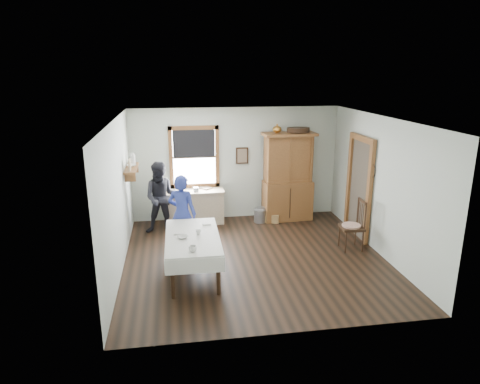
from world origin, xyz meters
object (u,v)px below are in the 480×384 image
Objects in this scene: woman_blue at (182,217)px; work_counter at (194,207)px; spindle_chair at (352,225)px; pail at (260,216)px; china_hutch at (288,177)px; dining_table at (193,255)px; wicker_basket at (272,218)px; figure_dark at (162,200)px.

work_counter is at bearing -77.37° from woman_blue.
spindle_chair is (3.07, -2.05, 0.12)m from work_counter.
pail is 0.21× the size of woman_blue.
dining_table is at bearing -135.95° from china_hutch.
woman_blue reaches higher than wicker_basket.
dining_table is (-0.17, -2.66, -0.04)m from work_counter.
china_hutch reaches higher than dining_table.
dining_table is at bearing -129.44° from wicker_basket.
china_hutch is at bearing 22.30° from wicker_basket.
figure_dark is (-0.57, 2.16, 0.38)m from dining_table.
woman_blue is (-1.88, -1.43, 0.58)m from pail.
wicker_basket is at bearing 9.42° from figure_dark.
wicker_basket is 2.68m from figure_dark.
figure_dark is at bearing -174.47° from china_hutch.
woman_blue reaches higher than spindle_chair.
pail is 0.88× the size of wicker_basket.
pail is (-0.70, -0.13, -0.91)m from china_hutch.
dining_table is at bearing -72.22° from figure_dark.
spindle_chair is 3.42m from woman_blue.
pail is at bearing 172.75° from wicker_basket.
wicker_basket is at bearing 128.31° from spindle_chair.
spindle_chair is (0.81, -2.01, -0.54)m from china_hutch.
dining_table is 1.13m from woman_blue.
wicker_basket is (-0.42, -0.17, -0.96)m from china_hutch.
spindle_chair is at bearing -56.33° from wicker_basket.
pail is at bearing -7.96° from work_counter.
woman_blue is at bearing 177.22° from spindle_chair.
work_counter is 2.67m from dining_table.
work_counter is 2.36m from china_hutch.
woman_blue reaches higher than dining_table.
wicker_basket is 2.65m from woman_blue.
dining_table is 1.75× the size of spindle_chair.
spindle_chair is 4.11m from figure_dark.
figure_dark is at bearing -173.70° from wicker_basket.
work_counter reaches higher than pail.
spindle_chair is 2.25m from wicker_basket.
woman_blue is (-0.31, -1.61, 0.33)m from work_counter.
wicker_basket is (1.85, -0.21, -0.30)m from work_counter.
china_hutch reaches higher than spindle_chair.
dining_table is at bearing -95.04° from work_counter.
work_counter is 4.02× the size of wicker_basket.
woman_blue is 1.19m from figure_dark.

